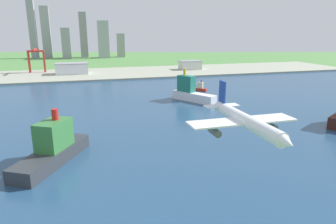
# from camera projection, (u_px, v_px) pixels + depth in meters

# --- Properties ---
(ground_plane) EXTENTS (2400.00, 2400.00, 0.00)m
(ground_plane) POSITION_uv_depth(u_px,v_px,m) (128.00, 98.00, 318.73)
(ground_plane) COLOR #518645
(water_bay) EXTENTS (840.00, 360.00, 0.15)m
(water_bay) POSITION_uv_depth(u_px,v_px,m) (138.00, 112.00, 263.06)
(water_bay) COLOR navy
(water_bay) RESTS_ON ground
(industrial_pier) EXTENTS (840.00, 140.00, 2.50)m
(industrial_pier) POSITION_uv_depth(u_px,v_px,m) (110.00, 73.00, 494.62)
(industrial_pier) COLOR #999E8A
(industrial_pier) RESTS_ON ground
(airplane_landing) EXTENTS (36.14, 42.38, 14.30)m
(airplane_landing) POSITION_uv_depth(u_px,v_px,m) (246.00, 122.00, 95.47)
(airplane_landing) COLOR white
(container_barge) EXTENTS (39.28, 54.43, 28.37)m
(container_barge) POSITION_uv_depth(u_px,v_px,m) (53.00, 148.00, 161.14)
(container_barge) COLOR #2D3338
(container_barge) RESTS_ON water_bay
(tugboat_small) EXTENTS (15.36, 14.73, 13.09)m
(tugboat_small) POSITION_uv_depth(u_px,v_px,m) (200.00, 88.00, 355.00)
(tugboat_small) COLOR #B22D1E
(tugboat_small) RESTS_ON water_bay
(ferry_boat) EXTENTS (34.20, 47.26, 31.67)m
(ferry_boat) POSITION_uv_depth(u_px,v_px,m) (191.00, 92.00, 304.45)
(ferry_boat) COLOR white
(ferry_boat) RESTS_ON water_bay
(port_crane_red) EXTENTS (25.63, 38.52, 38.54)m
(port_crane_red) POSITION_uv_depth(u_px,v_px,m) (36.00, 55.00, 489.97)
(port_crane_red) COLOR #B72D23
(port_crane_red) RESTS_ON industrial_pier
(warehouse_main) EXTENTS (49.99, 29.96, 17.05)m
(warehouse_main) POSITION_uv_depth(u_px,v_px,m) (72.00, 68.00, 479.10)
(warehouse_main) COLOR silver
(warehouse_main) RESTS_ON industrial_pier
(warehouse_annex) EXTENTS (36.43, 26.71, 15.35)m
(warehouse_annex) POSITION_uv_depth(u_px,v_px,m) (190.00, 65.00, 534.89)
(warehouse_annex) COLOR silver
(warehouse_annex) RESTS_ON industrial_pier
(distant_skyline) EXTENTS (235.97, 64.44, 148.66)m
(distant_skyline) POSITION_uv_depth(u_px,v_px,m) (72.00, 36.00, 779.01)
(distant_skyline) COLOR gray
(distant_skyline) RESTS_ON ground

